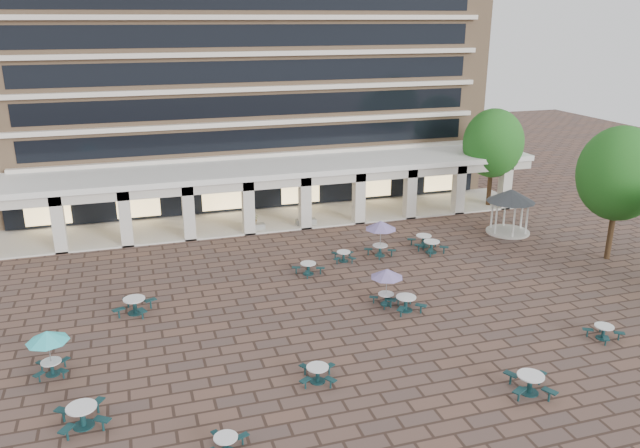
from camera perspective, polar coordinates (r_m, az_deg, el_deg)
The scene contains 22 objects.
ground at distance 34.83m, azimuth 0.93°, elevation -6.96°, with size 120.00×120.00×0.00m, color brown.
apartment_building at distance 56.27m, azimuth -7.44°, elevation 15.90°, with size 40.00×15.50×25.20m.
retail_arcade at distance 47.28m, azimuth -4.66°, elevation 3.74°, with size 42.00×6.60×4.40m.
picnic_table_0 at distance 26.45m, azimuth -20.91°, elevation -15.96°, with size 2.17×2.17×0.87m.
picnic_table_1 at distance 23.93m, azimuth -8.59°, elevation -19.20°, with size 1.82×1.82×0.66m.
picnic_table_2 at distance 28.10m, azimuth 18.65°, elevation -13.54°, with size 2.25×2.25×0.84m.
picnic_table_3 at distance 33.71m, azimuth 24.50°, elevation -8.89°, with size 1.78×1.78×0.69m.
picnic_table_4 at distance 29.68m, azimuth -23.66°, elevation -9.53°, with size 1.83×1.83×2.11m.
picnic_table_5 at distance 27.46m, azimuth -0.23°, elevation -13.43°, with size 1.89×1.89×0.73m.
picnic_table_6 at distance 33.79m, azimuth 6.13°, elevation -4.62°, with size 1.80×1.80×2.08m.
picnic_table_7 at distance 33.76m, azimuth 7.85°, elevation -7.10°, with size 1.88×1.88×0.81m.
picnic_table_8 at distance 34.56m, azimuth -16.59°, elevation -7.06°, with size 2.34×2.34×0.86m.
picnic_table_9 at distance 40.02m, azimuth 2.17°, elevation -2.89°, with size 1.68×1.68×0.66m.
picnic_table_10 at distance 43.15m, azimuth 9.46°, elevation -1.42°, with size 2.09×2.09×0.78m.
picnic_table_11 at distance 40.54m, azimuth 5.58°, elevation -0.23°, with size 2.07×2.07×2.39m.
picnic_table_12 at distance 38.04m, azimuth -1.08°, elevation -3.99°, with size 1.97×1.97×0.72m.
picnic_table_13 at distance 42.08m, azimuth 10.15°, elevation -1.97°, with size 2.07×2.07×0.80m.
gazebo at distance 46.67m, azimuth 17.04°, elevation 2.07°, with size 3.47×3.47×3.23m.
tree_east_a at distance 43.14m, azimuth 25.73°, elevation 4.16°, with size 5.19×5.19×8.65m.
tree_east_c at distance 52.42m, azimuth 15.56°, elevation 7.12°, with size 4.84×4.84×8.06m.
planter_left at distance 45.89m, azimuth -6.02°, elevation -0.00°, with size 1.50×0.77×1.26m.
planter_right at distance 46.74m, azimuth -1.29°, elevation 0.52°, with size 1.50×0.88×1.33m.
Camera 1 is at (-9.87, -29.88, 14.92)m, focal length 35.00 mm.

